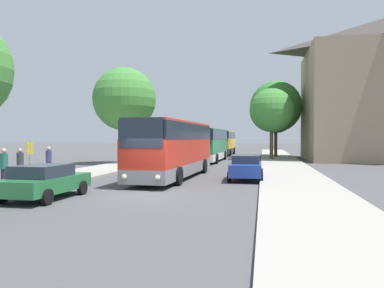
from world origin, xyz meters
The scene contains 16 objects.
ground_plane centered at (0.00, 0.00, 0.00)m, with size 300.00×300.00×0.00m, color #4C4C4F.
sidewalk_left centered at (-7.00, 0.00, 0.07)m, with size 4.00×120.00×0.15m, color #A39E93.
sidewalk_right centered at (7.00, 0.00, 0.07)m, with size 4.00×120.00×0.15m, color #A39E93.
bus_front centered at (-0.31, 7.08, 1.87)m, with size 3.03×11.99×3.51m.
bus_middle centered at (-0.41, 23.50, 1.82)m, with size 2.89×11.79×3.41m.
bus_rear centered at (-0.52, 38.91, 1.85)m, with size 2.96×10.27×3.48m.
parked_car_left_curb centered at (-3.74, -1.71, 0.75)m, with size 2.23×4.34×1.42m.
parked_car_right_near centered at (4.18, 6.75, 0.78)m, with size 2.00×4.11×1.48m.
bus_stop_sign centered at (-6.26, 1.02, 1.54)m, with size 0.08×0.45×2.22m.
pedestrian_waiting_near centered at (-7.05, 0.16, 1.11)m, with size 0.36×0.36×1.88m.
pedestrian_waiting_far centered at (-7.72, 2.31, 1.07)m, with size 0.36×0.36×1.82m.
pedestrian_walking_back centered at (-8.16, 5.75, 1.07)m, with size 0.36×0.36×1.81m.
tree_left_near centered at (-7.92, 18.37, 6.22)m, with size 6.04×6.04×9.10m.
tree_right_near centered at (6.11, 27.11, 5.59)m, with size 4.90×4.90×7.91m.
tree_right_mid centered at (6.76, 32.46, 6.44)m, with size 6.49×6.49×9.54m.
tree_right_far centered at (6.88, 35.89, 5.60)m, with size 4.99×4.99×7.96m.
Camera 1 is at (5.15, -15.76, 2.55)m, focal length 35.00 mm.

